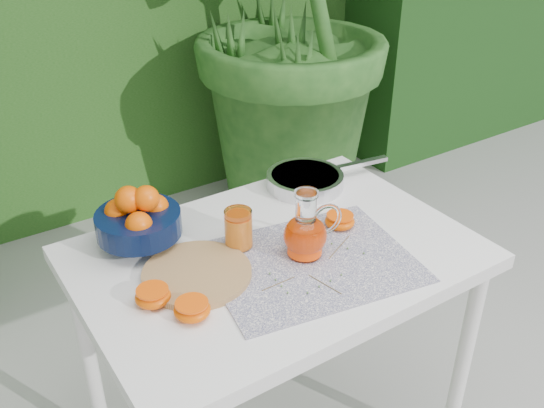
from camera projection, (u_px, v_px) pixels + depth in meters
potted_plant_right at (266, 8)px, 2.75m from camera, size 2.91×2.91×2.06m
white_table at (276, 276)px, 1.60m from camera, size 1.00×0.70×0.75m
placemat at (310, 262)px, 1.51m from camera, size 0.56×0.46×0.00m
cutting_board at (197, 274)px, 1.46m from camera, size 0.34×0.34×0.02m
fruit_bowl at (138, 218)px, 1.55m from camera, size 0.28×0.28×0.17m
juice_pitcher at (306, 233)px, 1.51m from camera, size 0.16×0.13×0.18m
juice_tumbler at (238, 230)px, 1.55m from camera, size 0.08×0.08×0.11m
saute_pan at (306, 179)px, 1.85m from camera, size 0.43×0.27×0.04m
orange_halves at (236, 272)px, 1.45m from camera, size 0.66×0.22×0.04m
thyme_sprigs at (316, 269)px, 1.48m from camera, size 0.32×0.22×0.01m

